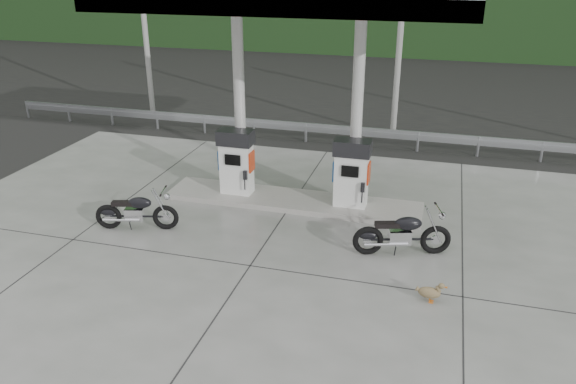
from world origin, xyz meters
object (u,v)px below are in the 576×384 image
(motorcycle_left, at_px, (137,212))
(motorcycle_right, at_px, (402,234))
(duck, at_px, (429,293))
(gas_pump_left, at_px, (236,162))
(gas_pump_right, at_px, (352,173))

(motorcycle_left, bearing_deg, motorcycle_right, -9.78)
(motorcycle_right, relative_size, duck, 3.90)
(gas_pump_left, xyz_separation_m, motorcycle_right, (4.73, -2.04, -0.56))
(gas_pump_right, height_order, motorcycle_right, gas_pump_right)
(motorcycle_right, bearing_deg, gas_pump_left, 139.64)
(motorcycle_left, relative_size, motorcycle_right, 0.92)
(gas_pump_left, distance_m, duck, 6.71)
(gas_pump_left, xyz_separation_m, motorcycle_left, (-1.69, -2.54, -0.59))
(motorcycle_right, xyz_separation_m, duck, (0.71, -1.79, -0.30))
(gas_pump_left, height_order, motorcycle_right, gas_pump_left)
(gas_pump_left, xyz_separation_m, duck, (5.44, -3.83, -0.86))
(motorcycle_left, distance_m, motorcycle_right, 6.45)
(gas_pump_right, distance_m, duck, 4.52)
(gas_pump_left, bearing_deg, motorcycle_left, -123.76)
(duck, bearing_deg, motorcycle_right, 113.43)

